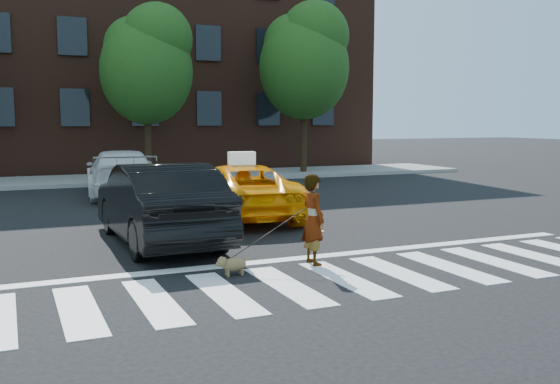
% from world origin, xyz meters
% --- Properties ---
extents(ground, '(120.00, 120.00, 0.00)m').
position_xyz_m(ground, '(0.00, 0.00, 0.00)').
color(ground, black).
rests_on(ground, ground).
extents(crosswalk, '(13.00, 2.40, 0.01)m').
position_xyz_m(crosswalk, '(0.00, 0.00, 0.01)').
color(crosswalk, silver).
rests_on(crosswalk, ground).
extents(stop_line, '(12.00, 0.30, 0.01)m').
position_xyz_m(stop_line, '(0.00, 1.60, 0.01)').
color(stop_line, silver).
rests_on(stop_line, ground).
extents(sidewalk_far, '(30.00, 4.00, 0.15)m').
position_xyz_m(sidewalk_far, '(0.00, 17.50, 0.07)').
color(sidewalk_far, slate).
rests_on(sidewalk_far, ground).
extents(building, '(26.00, 10.00, 12.00)m').
position_xyz_m(building, '(0.00, 25.00, 6.00)').
color(building, '#442318').
rests_on(building, ground).
extents(tree_mid, '(3.69, 3.69, 7.10)m').
position_xyz_m(tree_mid, '(0.53, 17.00, 4.85)').
color(tree_mid, black).
rests_on(tree_mid, ground).
extents(tree_right, '(4.00, 4.00, 7.70)m').
position_xyz_m(tree_right, '(7.53, 17.00, 5.26)').
color(tree_right, black).
rests_on(tree_right, ground).
extents(taxi, '(2.79, 5.16, 1.37)m').
position_xyz_m(taxi, '(0.56, 6.40, 0.69)').
color(taxi, '#FF9C05').
rests_on(taxi, ground).
extents(black_sedan, '(1.83, 4.97, 1.62)m').
position_xyz_m(black_sedan, '(-2.00, 4.04, 0.81)').
color(black_sedan, black).
rests_on(black_sedan, ground).
extents(white_suv, '(2.66, 5.39, 1.51)m').
position_xyz_m(white_suv, '(-1.40, 12.24, 0.75)').
color(white_suv, silver).
rests_on(white_suv, ground).
extents(woman, '(0.38, 0.57, 1.56)m').
position_xyz_m(woman, '(-0.01, 1.10, 0.78)').
color(woman, '#999999').
rests_on(woman, ground).
extents(dog, '(0.56, 0.22, 0.32)m').
position_xyz_m(dog, '(-1.55, 0.94, 0.19)').
color(dog, olive).
rests_on(dog, ground).
extents(taxi_sign, '(0.68, 0.35, 0.32)m').
position_xyz_m(taxi_sign, '(0.56, 6.20, 1.53)').
color(taxi_sign, white).
rests_on(taxi_sign, taxi).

